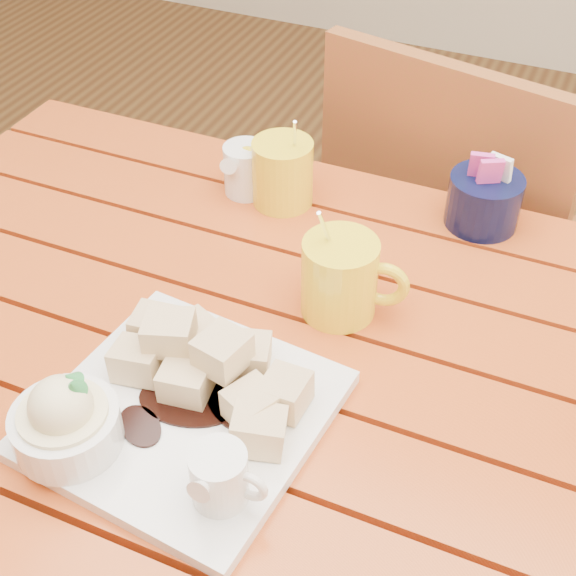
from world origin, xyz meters
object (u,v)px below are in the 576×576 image
at_px(table, 270,407).
at_px(coffee_mug_left, 281,171).
at_px(coffee_mug_right, 342,277).
at_px(chair_far, 453,246).
at_px(dessert_plate, 161,406).

distance_m(table, coffee_mug_left, 0.34).
bearing_deg(coffee_mug_right, table, -129.84).
bearing_deg(coffee_mug_right, coffee_mug_left, 121.40).
bearing_deg(chair_far, table, 92.96).
distance_m(coffee_mug_right, chair_far, 0.58).
bearing_deg(coffee_mug_left, coffee_mug_right, -48.23).
relative_size(dessert_plate, chair_far, 0.34).
bearing_deg(chair_far, coffee_mug_left, 69.06).
xyz_separation_m(coffee_mug_right, chair_far, (0.04, 0.50, -0.30)).
bearing_deg(chair_far, coffee_mug_right, 97.30).
distance_m(dessert_plate, coffee_mug_right, 0.27).
bearing_deg(table, dessert_plate, -109.23).
xyz_separation_m(coffee_mug_left, chair_far, (0.21, 0.31, -0.29)).
height_order(table, chair_far, chair_far).
bearing_deg(coffee_mug_left, dessert_plate, -82.22).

